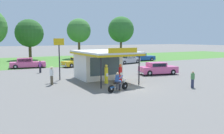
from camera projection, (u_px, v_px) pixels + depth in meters
The scene contains 20 objects.
ground_plane at pixel (129, 87), 20.58m from camera, with size 300.00×300.00×0.00m, color slate.
grass_verge_strip at pixel (50, 61), 46.76m from camera, with size 120.00×24.00×0.01m, color #477A33.
service_station_kiosk at pixel (99, 63), 24.87m from camera, with size 4.93×7.59×3.54m.
gas_pump_nearside at pixel (106, 75), 21.77m from camera, with size 0.44×0.44×1.92m.
gas_pump_offside at pixel (120, 74), 22.51m from camera, with size 0.44×0.44×1.87m.
motorcycle_with_rider at pixel (118, 83), 18.95m from camera, with size 2.23×0.88×1.58m.
featured_classic_sedan at pixel (158, 69), 28.21m from camera, with size 5.05×2.81×1.48m.
parked_car_back_row_centre_left at pixel (93, 59), 42.29m from camera, with size 5.52×3.17×1.59m.
parked_car_second_row_spare at pixel (27, 63), 34.65m from camera, with size 5.46×2.52×1.51m.
parked_car_back_row_left at pixel (128, 60), 41.15m from camera, with size 5.29×2.94×1.48m.
parked_car_back_row_centre at pixel (77, 62), 36.66m from camera, with size 5.44×3.09×1.48m.
parked_car_back_row_centre_right at pixel (141, 57), 46.31m from camera, with size 5.72×2.55×1.55m.
bystander_strolling_foreground at pixel (52, 75), 21.63m from camera, with size 0.38×0.38×1.72m.
bystander_leaning_by_kiosk at pixel (193, 79), 20.38m from camera, with size 0.34×0.34×1.49m.
bystander_admiring_sedan at pixel (111, 67), 29.23m from camera, with size 0.34×0.34×1.52m.
bystander_standing_back_lot at pixel (40, 66), 29.57m from camera, with size 0.34×0.34×1.60m.
tree_oak_left at pixel (121, 30), 54.89m from camera, with size 6.21×6.21×9.80m.
tree_oak_centre at pixel (79, 31), 52.40m from camera, with size 5.49×5.49×9.09m.
tree_oak_far_right at pixel (29, 34), 48.71m from camera, with size 5.95×5.95×8.63m.
roadside_pole_sign at pixel (59, 52), 23.98m from camera, with size 1.10×0.12×4.39m.
Camera 1 is at (-10.96, -17.06, 4.26)m, focal length 36.65 mm.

